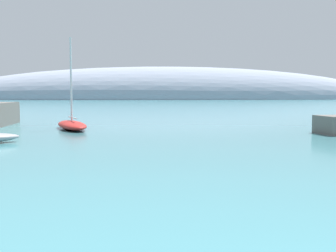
% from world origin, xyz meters
% --- Properties ---
extents(distant_ridge, '(270.44, 50.97, 38.96)m').
position_xyz_m(distant_ridge, '(20.11, 248.45, 0.00)').
color(distant_ridge, '#8E99AD').
rests_on(distant_ridge, ground).
extents(sailboat_red_near_shore, '(4.81, 8.62, 9.05)m').
position_xyz_m(sailboat_red_near_shore, '(-11.17, 37.28, 0.51)').
color(sailboat_red_near_shore, red).
rests_on(sailboat_red_near_shore, water).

